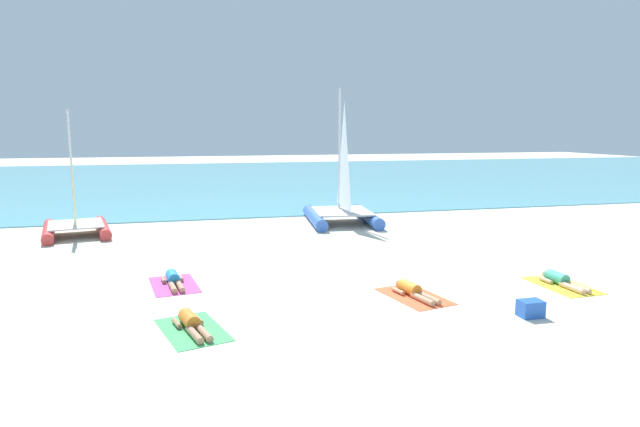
# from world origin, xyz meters

# --- Properties ---
(ground_plane) EXTENTS (120.00, 120.00, 0.00)m
(ground_plane) POSITION_xyz_m (0.00, 10.00, 0.00)
(ground_plane) COLOR beige
(ocean_water) EXTENTS (120.00, 40.00, 0.05)m
(ocean_water) POSITION_xyz_m (0.00, 32.33, 0.03)
(ocean_water) COLOR #5BB2C1
(ocean_water) RESTS_ON ground
(sailboat_blue) EXTENTS (3.19, 4.60, 5.67)m
(sailboat_blue) POSITION_xyz_m (2.12, 10.22, 0.84)
(sailboat_blue) COLOR blue
(sailboat_blue) RESTS_ON ground
(sailboat_red) EXTENTS (2.94, 3.96, 4.67)m
(sailboat_red) POSITION_xyz_m (-8.33, 10.07, 0.70)
(sailboat_red) COLOR #CC3838
(sailboat_red) RESTS_ON ground
(towel_leftmost) EXTENTS (1.37, 2.04, 0.01)m
(towel_leftmost) POSITION_xyz_m (-4.66, 2.37, 0.01)
(towel_leftmost) COLOR #D84C99
(towel_leftmost) RESTS_ON ground
(sunbather_leftmost) EXTENTS (0.64, 1.57, 0.30)m
(sunbather_leftmost) POSITION_xyz_m (-4.67, 2.44, 0.13)
(sunbather_leftmost) COLOR #268CCC
(sunbather_leftmost) RESTS_ON towel_leftmost
(towel_center_left) EXTENTS (1.56, 2.12, 0.01)m
(towel_center_left) POSITION_xyz_m (-4.26, -0.98, 0.01)
(towel_center_left) COLOR #4CB266
(towel_center_left) RESTS_ON ground
(sunbather_center_left) EXTENTS (0.79, 1.55, 0.30)m
(sunbather_center_left) POSITION_xyz_m (-4.27, -0.92, 0.13)
(sunbather_center_left) COLOR orange
(sunbather_center_left) RESTS_ON towel_center_left
(towel_center_right) EXTENTS (1.47, 2.09, 0.01)m
(towel_center_right) POSITION_xyz_m (0.92, -0.03, 0.01)
(towel_center_right) COLOR #EA5933
(towel_center_right) RESTS_ON ground
(sunbather_center_right) EXTENTS (0.71, 1.56, 0.30)m
(sunbather_center_right) POSITION_xyz_m (0.90, 0.03, 0.13)
(sunbather_center_right) COLOR orange
(sunbather_center_right) RESTS_ON towel_center_right
(towel_rightmost) EXTENTS (1.17, 1.94, 0.01)m
(towel_rightmost) POSITION_xyz_m (4.96, -0.11, 0.01)
(towel_rightmost) COLOR yellow
(towel_rightmost) RESTS_ON ground
(sunbather_rightmost) EXTENTS (0.56, 1.56, 0.30)m
(sunbather_rightmost) POSITION_xyz_m (4.96, -0.05, 0.13)
(sunbather_rightmost) COLOR #3FB28C
(sunbather_rightmost) RESTS_ON towel_rightmost
(cooler_box) EXTENTS (0.50, 0.36, 0.36)m
(cooler_box) POSITION_xyz_m (2.75, -1.93, 0.18)
(cooler_box) COLOR blue
(cooler_box) RESTS_ON ground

